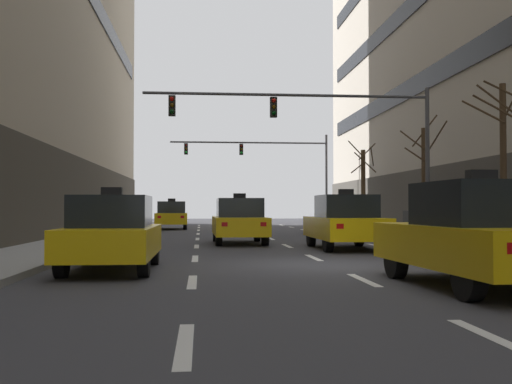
{
  "coord_description": "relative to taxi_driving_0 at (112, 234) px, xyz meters",
  "views": [
    {
      "loc": [
        -2.95,
        -14.0,
        1.32
      ],
      "look_at": [
        0.17,
        21.01,
        2.22
      ],
      "focal_mm": 43.12,
      "sensor_mm": 36.0,
      "label": 1
    }
  ],
  "objects": [
    {
      "name": "lane_stripe_l2_s3",
      "position": [
        4.79,
        -2.02,
        -0.77
      ],
      "size": [
        0.16,
        2.0,
        0.01
      ],
      "primitive_type": "cube",
      "color": "silver",
      "rests_on": "ground"
    },
    {
      "name": "taxi_driving_2",
      "position": [
        3.23,
        9.47,
        0.04
      ],
      "size": [
        1.91,
        4.45,
        1.84
      ],
      "color": "black",
      "rests_on": "ground"
    },
    {
      "name": "car_parked_2",
      "position": [
        9.95,
        6.12,
        0.28
      ],
      "size": [
        1.93,
        4.4,
        2.11
      ],
      "color": "black",
      "rests_on": "ground"
    },
    {
      "name": "lane_stripe_l2_s9",
      "position": [
        4.79,
        27.98,
        -0.77
      ],
      "size": [
        0.16,
        2.0,
        0.01
      ],
      "primitive_type": "cube",
      "color": "silver",
      "rests_on": "ground"
    },
    {
      "name": "lane_stripe_l1_s3",
      "position": [
        1.69,
        -2.02,
        -0.77
      ],
      "size": [
        0.16,
        2.0,
        0.01
      ],
      "primitive_type": "cube",
      "color": "silver",
      "rests_on": "ground"
    },
    {
      "name": "lane_stripe_l3_s7",
      "position": [
        7.9,
        17.98,
        -0.77
      ],
      "size": [
        0.16,
        2.0,
        0.01
      ],
      "primitive_type": "cube",
      "color": "silver",
      "rests_on": "ground"
    },
    {
      "name": "lane_stripe_l3_s8",
      "position": [
        7.9,
        22.98,
        -0.77
      ],
      "size": [
        0.16,
        2.0,
        0.01
      ],
      "primitive_type": "cube",
      "color": "silver",
      "rests_on": "ground"
    },
    {
      "name": "lane_stripe_l2_s8",
      "position": [
        4.79,
        22.98,
        -0.77
      ],
      "size": [
        0.16,
        2.0,
        0.01
      ],
      "primitive_type": "cube",
      "color": "silver",
      "rests_on": "ground"
    },
    {
      "name": "traffic_signal_1",
      "position": [
        7.19,
        33.34,
        4.22
      ],
      "size": [
        11.99,
        0.34,
        6.78
      ],
      "color": "#4C4C51",
      "rests_on": "sidewalk_right"
    },
    {
      "name": "taxi_driving_4",
      "position": [
        6.42,
        6.27,
        0.07
      ],
      "size": [
        1.92,
        4.59,
        1.91
      ],
      "color": "black",
      "rests_on": "ground"
    },
    {
      "name": "street_tree_1",
      "position": [
        12.05,
        14.41,
        2.07
      ],
      "size": [
        2.04,
        2.03,
        5.52
      ],
      "color": "#4C3823",
      "rests_on": "sidewalk_right"
    },
    {
      "name": "traffic_signal_0",
      "position": [
        7.04,
        12.22,
        4.02
      ],
      "size": [
        12.05,
        0.35,
        6.29
      ],
      "color": "#4C4C51",
      "rests_on": "sidewalk_right"
    },
    {
      "name": "lane_stripe_l2_s4",
      "position": [
        4.79,
        2.98,
        -0.77
      ],
      "size": [
        0.16,
        2.0,
        0.01
      ],
      "primitive_type": "cube",
      "color": "silver",
      "rests_on": "ground"
    },
    {
      "name": "taxi_driving_3",
      "position": [
        6.37,
        -3.26,
        0.09
      ],
      "size": [
        2.15,
        4.73,
        1.93
      ],
      "color": "black",
      "rests_on": "ground"
    },
    {
      "name": "ground_plane",
      "position": [
        4.79,
        0.98,
        -0.77
      ],
      "size": [
        120.0,
        120.0,
        0.0
      ],
      "primitive_type": "plane",
      "color": "#38383D"
    },
    {
      "name": "lane_stripe_l1_s5",
      "position": [
        1.69,
        7.98,
        -0.77
      ],
      "size": [
        0.16,
        2.0,
        0.01
      ],
      "primitive_type": "cube",
      "color": "silver",
      "rests_on": "ground"
    },
    {
      "name": "lane_stripe_l3_s10",
      "position": [
        7.9,
        32.98,
        -0.77
      ],
      "size": [
        0.16,
        2.0,
        0.01
      ],
      "primitive_type": "cube",
      "color": "silver",
      "rests_on": "ground"
    },
    {
      "name": "lane_stripe_l2_s5",
      "position": [
        4.79,
        7.98,
        -0.77
      ],
      "size": [
        0.16,
        2.0,
        0.01
      ],
      "primitive_type": "cube",
      "color": "silver",
      "rests_on": "ground"
    },
    {
      "name": "lane_stripe_l2_s10",
      "position": [
        4.79,
        32.98,
        -0.77
      ],
      "size": [
        0.16,
        2.0,
        0.01
      ],
      "primitive_type": "cube",
      "color": "silver",
      "rests_on": "ground"
    },
    {
      "name": "lane_stripe_l1_s7",
      "position": [
        1.69,
        17.98,
        -0.77
      ],
      "size": [
        0.16,
        2.0,
        0.01
      ],
      "primitive_type": "cube",
      "color": "silver",
      "rests_on": "ground"
    },
    {
      "name": "lane_stripe_l1_s2",
      "position": [
        1.69,
        -7.02,
        -0.77
      ],
      "size": [
        0.16,
        2.0,
        0.01
      ],
      "primitive_type": "cube",
      "color": "silver",
      "rests_on": "ground"
    },
    {
      "name": "lane_stripe_l2_s7",
      "position": [
        4.79,
        17.98,
        -0.77
      ],
      "size": [
        0.16,
        2.0,
        0.01
      ],
      "primitive_type": "cube",
      "color": "silver",
      "rests_on": "ground"
    },
    {
      "name": "lane_stripe_l2_s2",
      "position": [
        4.79,
        -7.02,
        -0.77
      ],
      "size": [
        0.16,
        2.0,
        0.01
      ],
      "primitive_type": "cube",
      "color": "silver",
      "rests_on": "ground"
    },
    {
      "name": "lane_stripe_l1_s4",
      "position": [
        1.69,
        2.98,
        -0.77
      ],
      "size": [
        0.16,
        2.0,
        0.01
      ],
      "primitive_type": "cube",
      "color": "silver",
      "rests_on": "ground"
    },
    {
      "name": "street_tree_2",
      "position": [
        12.0,
        6.89,
        2.34
      ],
      "size": [
        1.87,
        1.86,
        5.63
      ],
      "color": "#4C3823",
      "rests_on": "sidewalk_right"
    },
    {
      "name": "lane_stripe_l3_s5",
      "position": [
        7.9,
        7.98,
        -0.77
      ],
      "size": [
        0.16,
        2.0,
        0.01
      ],
      "primitive_type": "cube",
      "color": "silver",
      "rests_on": "ground"
    },
    {
      "name": "lane_stripe_l1_s10",
      "position": [
        1.69,
        32.98,
        -0.77
      ],
      "size": [
        0.16,
        2.0,
        0.01
      ],
      "primitive_type": "cube",
      "color": "silver",
      "rests_on": "ground"
    },
    {
      "name": "lane_stripe_l3_s4",
      "position": [
        7.9,
        2.98,
        -0.77
      ],
      "size": [
        0.16,
        2.0,
        0.01
      ],
      "primitive_type": "cube",
      "color": "silver",
      "rests_on": "ground"
    },
    {
      "name": "lane_stripe_l3_s9",
      "position": [
        7.9,
        27.98,
        -0.77
      ],
      "size": [
        0.16,
        2.0,
        0.01
      ],
      "primitive_type": "cube",
      "color": "silver",
      "rests_on": "ground"
    },
    {
      "name": "taxi_driving_1",
      "position": [
        0.04,
        24.95,
        0.06
      ],
      "size": [
        2.0,
        4.56,
        1.88
      ],
      "color": "black",
      "rests_on": "ground"
    },
    {
      "name": "lane_stripe_l2_s6",
      "position": [
        4.79,
        12.98,
        -0.77
      ],
      "size": [
        0.16,
        2.0,
        0.01
      ],
      "primitive_type": "cube",
      "color": "silver",
      "rests_on": "ground"
    },
    {
      "name": "lane_stripe_l3_s6",
      "position": [
        7.9,
        12.98,
        -0.77
      ],
      "size": [
        0.16,
        2.0,
        0.01
      ],
      "primitive_type": "cube",
      "color": "silver",
      "rests_on": "ground"
    },
    {
      "name": "street_tree_0",
      "position": [
        12.05,
        24.99,
        1.96
      ],
      "size": [
        1.79,
        1.79,
        5.43
      ],
      "color": "#4C3823",
      "rests_on": "sidewalk_right"
    },
    {
      "name": "lane_stripe_l1_s6",
      "position": [
        1.69,
        12.98,
        -0.77
      ],
      "size": [
        0.16,
        2.0,
        0.01
      ],
      "primitive_type": "cube",
      "color": "silver",
      "rests_on": "ground"
    },
    {
      "name": "lane_stripe_l1_s8",
      "position": [
        1.69,
        22.98,
        -0.77
      ],
      "size": [
        0.16,
        2.0,
        0.01
      ],
      "primitive_type": "cube",
      "color": "silver",
      "rests_on": "ground"
    },
    {
      "name": "lane_stripe_l1_s9",
      "position": [
        1.69,
        27.98,
        -0.77
      ],
      "size": [
        0.16,
        2.0,
        0.01
      ],
      "primitive_type": "cube",
      "color": "silver",
      "rests_on": "ground"
    },
    {
      "name": "taxi_driving_0",
      "position": [
        0.0,
        0.0,
        0.0
      ],
      "size": [
        1.75,
        4.19,
        1.74
      ],
      "color": "black",
      "rests_on": "ground"
    }
  ]
}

